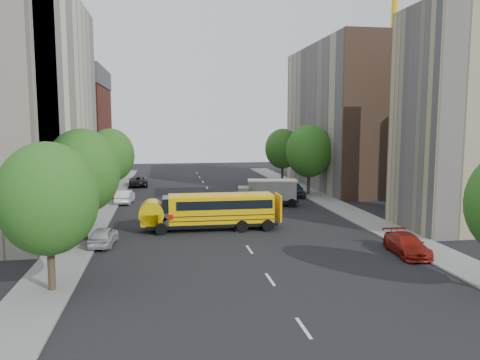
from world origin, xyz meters
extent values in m
plane|color=black|center=(0.00, 0.00, 0.00)|extent=(120.00, 120.00, 0.00)
cube|color=slate|center=(-11.50, 5.00, 0.06)|extent=(3.00, 80.00, 0.12)
cube|color=slate|center=(11.50, 5.00, 0.06)|extent=(3.00, 80.00, 0.12)
cube|color=silver|center=(0.00, 10.00, 0.01)|extent=(0.15, 64.00, 0.01)
cube|color=beige|center=(-18.00, 6.00, 10.00)|extent=(10.00, 26.00, 20.00)
cube|color=maroon|center=(-18.00, 28.00, 6.50)|extent=(10.00, 15.00, 13.00)
cube|color=tan|center=(18.00, -4.50, 8.50)|extent=(10.00, 7.00, 17.00)
cube|color=tan|center=(18.00, 20.00, 9.00)|extent=(10.00, 22.00, 18.00)
cube|color=brown|center=(18.00, 9.00, 9.00)|extent=(10.10, 0.30, 18.00)
cylinder|color=yellow|center=(28.00, 28.00, 17.50)|extent=(1.00, 1.00, 35.00)
cylinder|color=#38281C|center=(-11.00, -14.00, 1.35)|extent=(0.36, 0.36, 2.70)
ellipsoid|color=#234C14|center=(-11.00, -14.00, 4.65)|extent=(4.80, 4.80, 5.52)
cylinder|color=#38281C|center=(-11.00, -4.00, 1.44)|extent=(0.36, 0.36, 2.88)
ellipsoid|color=#234C14|center=(-11.00, -4.00, 4.96)|extent=(5.12, 5.12, 5.89)
cylinder|color=#38281C|center=(-11.00, 14.00, 1.40)|extent=(0.36, 0.36, 2.81)
ellipsoid|color=#234C14|center=(-11.00, 14.00, 4.84)|extent=(4.99, 4.99, 5.74)
cylinder|color=#38281C|center=(11.00, 14.00, 1.48)|extent=(0.36, 0.36, 2.95)
ellipsoid|color=#234C14|center=(11.00, 14.00, 5.08)|extent=(5.25, 5.25, 6.04)
cylinder|color=#38281C|center=(11.00, 26.00, 1.37)|extent=(0.36, 0.36, 2.74)
ellipsoid|color=#234C14|center=(11.00, 26.00, 4.71)|extent=(4.86, 4.86, 5.59)
cube|color=black|center=(-1.82, -1.79, 0.49)|extent=(10.06, 2.40, 0.27)
cube|color=#ECB704|center=(-1.19, -1.80, 1.66)|extent=(8.08, 2.33, 2.06)
cube|color=#ECB704|center=(-5.94, -1.75, 1.03)|extent=(1.64, 2.08, 0.90)
cube|color=black|center=(-5.00, -1.76, 2.10)|extent=(0.47, 2.06, 1.07)
cube|color=#ECB704|center=(-1.19, -1.80, 2.70)|extent=(8.08, 2.15, 0.13)
cube|color=black|center=(-1.01, -1.80, 2.10)|extent=(7.37, 2.38, 0.67)
cube|color=black|center=(-1.19, -1.80, 0.94)|extent=(8.09, 2.39, 0.05)
cube|color=black|center=(-1.19, -1.80, 1.30)|extent=(8.09, 2.39, 0.05)
cube|color=#ECB704|center=(2.88, -1.85, 1.66)|extent=(0.16, 2.24, 2.06)
cube|color=#ECB704|center=(-3.61, -1.77, 2.79)|extent=(0.54, 0.54, 0.09)
cube|color=#ECB704|center=(0.87, -1.83, 2.79)|extent=(0.54, 0.54, 0.09)
cylinder|color=#ECB704|center=(-5.94, -1.75, 1.48)|extent=(1.90, 2.08, 1.88)
cylinder|color=red|center=(-4.70, -2.97, 1.34)|extent=(0.45, 0.04, 0.45)
cylinder|color=black|center=(-5.32, -2.87, 0.45)|extent=(0.90, 0.28, 0.90)
cylinder|color=black|center=(-5.30, -0.63, 0.45)|extent=(0.90, 0.28, 0.90)
cylinder|color=black|center=(0.14, -2.94, 0.45)|extent=(0.90, 0.28, 0.90)
cylinder|color=black|center=(0.16, -0.70, 0.45)|extent=(0.90, 0.28, 0.90)
cylinder|color=black|center=(1.93, -2.96, 0.45)|extent=(0.90, 0.28, 0.90)
cylinder|color=black|center=(1.96, -0.72, 0.45)|extent=(0.90, 0.28, 0.90)
cube|color=black|center=(4.79, 8.00, 0.51)|extent=(6.40, 3.11, 0.31)
cube|color=white|center=(5.29, 7.91, 1.58)|extent=(4.97, 2.75, 1.84)
cube|color=white|center=(2.58, 8.41, 1.28)|extent=(1.76, 2.17, 1.23)
cube|color=silver|center=(5.29, 7.91, 2.55)|extent=(5.19, 2.89, 0.12)
cylinder|color=black|center=(2.39, 7.40, 0.43)|extent=(0.89, 0.41, 0.86)
cylinder|color=black|center=(2.76, 9.41, 0.43)|extent=(0.89, 0.41, 0.86)
cylinder|color=black|center=(4.80, 6.96, 0.43)|extent=(0.89, 0.41, 0.86)
cylinder|color=black|center=(5.17, 8.97, 0.43)|extent=(0.89, 0.41, 0.86)
cylinder|color=black|center=(7.02, 6.56, 0.43)|extent=(0.89, 0.41, 0.86)
cylinder|color=black|center=(7.38, 8.57, 0.43)|extent=(0.89, 0.41, 0.86)
imported|color=#B3B2B9|center=(-9.60, -5.35, 0.65)|extent=(1.88, 3.95, 1.30)
imported|color=silver|center=(-9.48, 11.77, 0.69)|extent=(1.84, 4.30, 1.38)
imported|color=black|center=(-8.80, 25.05, 0.70)|extent=(2.70, 5.19, 1.40)
imported|color=maroon|center=(9.60, -10.74, 0.65)|extent=(2.21, 4.61, 1.30)
imported|color=#2F3B52|center=(9.21, 13.48, 0.76)|extent=(1.96, 4.53, 1.52)
camera|label=1|loc=(-5.49, -37.41, 8.26)|focal=35.00mm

